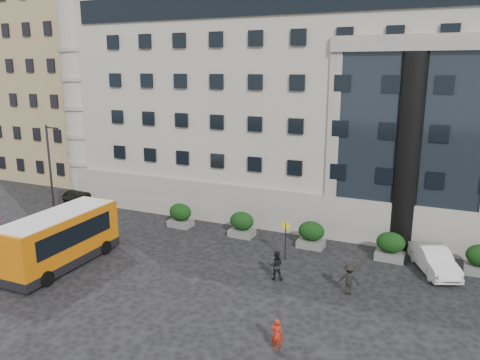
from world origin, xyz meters
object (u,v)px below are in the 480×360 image
object	(u,v)px
minibus	(59,237)
parked_car_c	(115,192)
parked_car_d	(91,191)
pedestrian_b	(276,265)
bus_stop_sign	(286,234)
white_taxi	(434,260)
hedge_a	(180,215)
hedge_b	(242,224)
pedestrian_c	(349,279)
hedge_d	(390,246)
street_lamp	(51,175)
hedge_c	(311,234)
red_truck	(143,182)
pedestrian_a	(277,335)
parked_car_b	(35,232)

from	to	relation	value
minibus	parked_car_c	xyz separation A→B (m)	(-6.81, 13.56, -1.19)
parked_car_d	pedestrian_b	xyz separation A→B (m)	(21.62, -8.90, 0.09)
bus_stop_sign	parked_car_d	distance (m)	22.04
parked_car_d	white_taxi	xyz separation A→B (m)	(29.92, -4.00, -0.02)
hedge_a	hedge_b	bearing A→B (deg)	0.00
parked_car_c	pedestrian_c	world-z (taller)	pedestrian_c
minibus	white_taxi	xyz separation A→B (m)	(21.17, 8.56, -1.08)
pedestrian_b	bus_stop_sign	bearing A→B (deg)	-99.31
hedge_d	street_lamp	size ratio (longest dim) A/B	0.23
hedge_c	red_truck	world-z (taller)	red_truck
hedge_d	parked_car_d	distance (m)	27.47
hedge_b	street_lamp	distance (m)	14.41
bus_stop_sign	pedestrian_b	distance (m)	3.05
hedge_d	street_lamp	xyz separation A→B (m)	(-23.54, -4.80, 3.44)
pedestrian_a	minibus	bearing A→B (deg)	-19.43
hedge_b	parked_car_c	bearing A→B (deg)	164.30
bus_stop_sign	white_taxi	distance (m)	9.02
pedestrian_c	red_truck	bearing A→B (deg)	-31.27
bus_stop_sign	parked_car_c	size ratio (longest dim) A/B	0.57
pedestrian_a	white_taxi	bearing A→B (deg)	-125.34
hedge_a	hedge_c	xyz separation A→B (m)	(10.40, 0.00, 0.00)
hedge_c	street_lamp	xyz separation A→B (m)	(-18.34, -4.80, 3.44)
hedge_a	minibus	bearing A→B (deg)	-107.39
parked_car_c	bus_stop_sign	bearing A→B (deg)	-27.34
minibus	parked_car_c	size ratio (longest dim) A/B	1.82
hedge_b	parked_car_c	world-z (taller)	hedge_b
pedestrian_a	pedestrian_c	xyz separation A→B (m)	(1.77, 6.58, 0.10)
bus_stop_sign	pedestrian_a	distance (m)	10.00
hedge_d	white_taxi	size ratio (longest dim) A/B	0.40
parked_car_c	minibus	bearing A→B (deg)	-70.68
parked_car_c	pedestrian_c	xyz separation A→B (m)	(23.91, -9.95, 0.22)
hedge_b	minibus	xyz separation A→B (m)	(-8.13, -9.36, 0.91)
hedge_d	pedestrian_b	size ratio (longest dim) A/B	1.06
hedge_d	white_taxi	xyz separation A→B (m)	(2.64, -0.80, -0.16)
hedge_b	pedestrian_c	xyz separation A→B (m)	(8.96, -5.75, -0.07)
white_taxi	minibus	bearing A→B (deg)	177.84
minibus	parked_car_d	world-z (taller)	minibus
hedge_d	hedge_b	bearing A→B (deg)	180.00
parked_car_c	red_truck	bearing A→B (deg)	40.76
white_taxi	hedge_a	bearing A→B (deg)	153.32
red_truck	parked_car_b	xyz separation A→B (m)	(0.45, -13.33, -0.57)
hedge_d	parked_car_b	size ratio (longest dim) A/B	0.41
hedge_d	minibus	size ratio (longest dim) A/B	0.23
hedge_a	hedge_d	size ratio (longest dim) A/B	1.00
red_truck	parked_car_c	bearing A→B (deg)	-123.70
hedge_a	hedge_d	xyz separation A→B (m)	(15.60, 0.00, 0.00)
hedge_b	parked_car_b	world-z (taller)	hedge_b
hedge_a	parked_car_b	distance (m)	10.35
white_taxi	hedge_c	bearing A→B (deg)	150.00
street_lamp	parked_car_b	xyz separation A→B (m)	(0.44, -2.33, -3.63)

